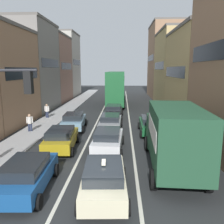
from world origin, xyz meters
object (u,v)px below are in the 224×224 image
hatchback_centre_lane_third (110,122)px  sedan_left_lane_third (74,121)px  removalist_box_truck (173,135)px  bus_mid_queue_primary (116,87)px  coupe_centre_lane_fourth (114,111)px  sedan_left_lane_front (27,175)px  sedan_right_lane_behind_truck (151,125)px  pedestrian_mid_sidewalk (47,110)px  wagon_left_lane_second (61,138)px  sedan_centre_lane_second (108,140)px  taxi_centre_lane_front (104,178)px  pedestrian_near_kerb (30,122)px

hatchback_centre_lane_third → sedan_left_lane_third: same height
removalist_box_truck → sedan_left_lane_third: size_ratio=1.77×
sedan_left_lane_third → bus_mid_queue_primary: size_ratio=0.42×
removalist_box_truck → coupe_centre_lane_fourth: 14.22m
sedan_left_lane_front → coupe_centre_lane_fourth: (3.26, 16.35, 0.00)m
sedan_left_lane_third → hatchback_centre_lane_third: bearing=-99.7°
sedan_right_lane_behind_truck → bus_mid_queue_primary: (-3.47, 15.84, 2.03)m
coupe_centre_lane_fourth → sedan_right_lane_behind_truck: bearing=-150.3°
sedan_left_lane_third → pedestrian_mid_sidewalk: 5.93m
wagon_left_lane_second → sedan_left_lane_third: size_ratio=1.00×
sedan_centre_lane_second → bus_mid_queue_primary: 20.41m
pedestrian_mid_sidewalk → taxi_centre_lane_front: bearing=-148.4°
sedan_right_lane_behind_truck → bus_mid_queue_primary: 16.34m
sedan_centre_lane_second → wagon_left_lane_second: (-3.21, 0.14, 0.00)m
taxi_centre_lane_front → hatchback_centre_lane_third: taxi_centre_lane_front is taller
sedan_centre_lane_second → pedestrian_near_kerb: size_ratio=2.63×
removalist_box_truck → taxi_centre_lane_front: size_ratio=1.77×
hatchback_centre_lane_third → pedestrian_near_kerb: bearing=99.7°
sedan_right_lane_behind_truck → coupe_centre_lane_fourth: bearing=28.7°
pedestrian_mid_sidewalk → removalist_box_truck: bearing=-133.2°
hatchback_centre_lane_third → sedan_right_lane_behind_truck: bearing=-101.7°
sedan_centre_lane_second → pedestrian_near_kerb: 8.21m
pedestrian_mid_sidewalk → bus_mid_queue_primary: bearing=-29.8°
sedan_centre_lane_second → coupe_centre_lane_fourth: same height
hatchback_centre_lane_third → removalist_box_truck: bearing=-153.4°
removalist_box_truck → pedestrian_near_kerb: removalist_box_truck is taller
sedan_centre_lane_second → sedan_right_lane_behind_truck: (3.41, 4.47, 0.00)m
hatchback_centre_lane_third → bus_mid_queue_primary: 15.17m
sedan_left_lane_front → coupe_centre_lane_fourth: 16.67m
coupe_centre_lane_fourth → wagon_left_lane_second: bearing=165.1°
bus_mid_queue_primary → taxi_centre_lane_front: bearing=-179.2°
removalist_box_truck → wagon_left_lane_second: 7.59m
wagon_left_lane_second → sedan_centre_lane_second: bearing=-96.5°
removalist_box_truck → wagon_left_lane_second: bearing=69.8°
pedestrian_near_kerb → bus_mid_queue_primary: bearing=130.4°
sedan_left_lane_front → bus_mid_queue_primary: 26.04m
taxi_centre_lane_front → sedan_right_lane_behind_truck: taxi_centre_lane_front is taller
sedan_right_lane_behind_truck → pedestrian_near_kerb: 10.44m
removalist_box_truck → sedan_left_lane_third: 11.10m
pedestrian_near_kerb → hatchback_centre_lane_third: bearing=72.2°
removalist_box_truck → sedan_centre_lane_second: removalist_box_truck is taller
wagon_left_lane_second → sedan_right_lane_behind_truck: (6.62, 4.32, 0.00)m
pedestrian_near_kerb → sedan_left_lane_third: bearing=84.9°
sedan_right_lane_behind_truck → bus_mid_queue_primary: size_ratio=0.41×
bus_mid_queue_primary → pedestrian_near_kerb: bearing=156.8°
sedan_centre_lane_second → hatchback_centre_lane_third: 5.28m
sedan_left_lane_front → pedestrian_near_kerb: size_ratio=2.64×
coupe_centre_lane_fourth → pedestrian_mid_sidewalk: bearing=98.1°
sedan_centre_lane_second → wagon_left_lane_second: bearing=89.6°
sedan_left_lane_front → hatchback_centre_lane_third: bearing=-19.3°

